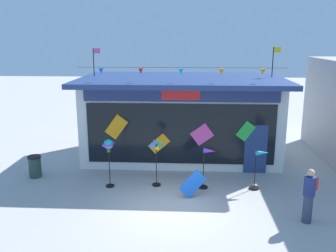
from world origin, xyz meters
TOP-DOWN VIEW (x-y plane):
  - ground_plane at (0.00, 0.00)m, footprint 80.00×80.00m
  - kite_shop_building at (0.21, 5.50)m, footprint 8.82×5.18m
  - wind_spinner_far_left at (-2.35, 1.68)m, footprint 0.36×0.36m
  - wind_spinner_left at (-0.64, 1.85)m, footprint 0.43×0.31m
  - wind_spinner_center_left at (1.21, 1.74)m, footprint 0.61×0.34m
  - wind_spinner_center_right at (3.08, 1.78)m, footprint 0.64×0.36m
  - person_near_camera at (4.08, -0.63)m, footprint 0.46×0.46m
  - trash_bin at (-5.50, 2.48)m, footprint 0.52×0.52m
  - display_kite_on_ground at (0.69, 0.95)m, footprint 0.97×0.30m

SIDE VIEW (x-z plane):
  - ground_plane at x=0.00m, z-range 0.00..0.00m
  - trash_bin at x=-5.50m, z-range 0.01..0.87m
  - display_kite_on_ground at x=0.69m, z-range 0.00..0.97m
  - person_near_camera at x=4.08m, z-range 0.05..1.73m
  - wind_spinner_center_right at x=3.08m, z-range 0.21..1.68m
  - wind_spinner_center_left at x=1.21m, z-range 0.22..1.74m
  - wind_spinner_left at x=-0.64m, z-range 0.37..2.16m
  - wind_spinner_far_left at x=-2.35m, z-range 0.57..2.38m
  - kite_shop_building at x=0.21m, z-range -0.62..4.36m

